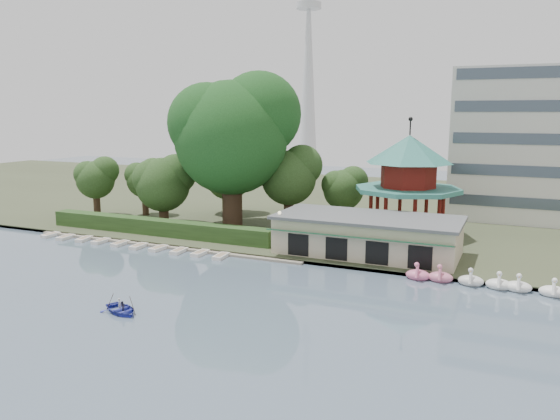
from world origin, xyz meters
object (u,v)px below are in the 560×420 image
Objects in this scene: dock at (162,245)px; big_tree at (233,130)px; pavilion at (408,175)px; boathouse at (367,235)px; rowboat_with_passengers at (121,306)px.

big_tree reaches higher than dock.
pavilion is (24.00, 14.80, 7.36)m from dock.
pavilion is 21.74m from big_tree.
dock is 22.62m from boathouse.
boathouse is at bearing -101.28° from pavilion.
boathouse is 1.38× the size of pavilion.
big_tree reaches higher than pavilion.
big_tree is (-20.81, -3.77, 5.02)m from pavilion.
dock is 20.27m from rowboat_with_passengers.
big_tree is 31.99m from rowboat_with_passengers.
pavilion is at bearing 31.66° from dock.
rowboat_with_passengers is (9.37, -17.97, 0.36)m from dock.
big_tree is (3.19, 11.03, 12.38)m from dock.
boathouse is 3.32× the size of rowboat_with_passengers.
dock is 6.07× the size of rowboat_with_passengers.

